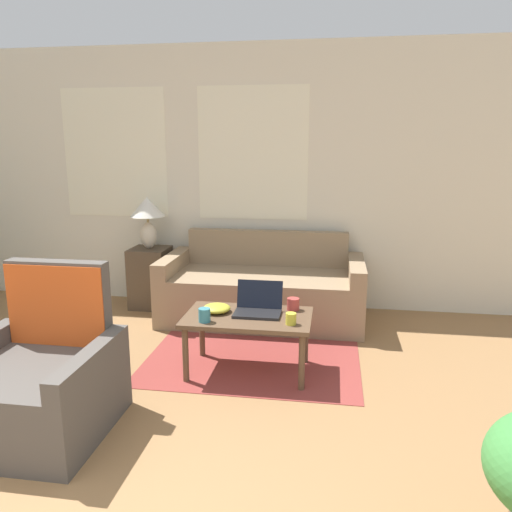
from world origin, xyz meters
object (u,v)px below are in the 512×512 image
(table_lamp, at_px, (148,213))
(coffee_table, at_px, (248,322))
(armchair, at_px, (39,384))
(couch, at_px, (263,291))
(cup_navy, at_px, (204,315))
(cup_yellow, at_px, (291,319))
(laptop, at_px, (258,306))
(cup_white, at_px, (293,304))
(snack_bowl, at_px, (217,308))

(table_lamp, distance_m, coffee_table, 1.93)
(armchair, distance_m, coffee_table, 1.42)
(couch, distance_m, table_lamp, 1.39)
(cup_navy, distance_m, cup_yellow, 0.60)
(table_lamp, distance_m, cup_yellow, 2.21)
(armchair, height_order, coffee_table, armchair)
(coffee_table, relative_size, cup_yellow, 11.35)
(laptop, distance_m, cup_white, 0.27)
(armchair, xyz_separation_m, coffee_table, (1.09, 0.91, 0.11))
(table_lamp, distance_m, cup_white, 2.01)
(cup_yellow, bearing_deg, table_lamp, 136.64)
(cup_yellow, bearing_deg, couch, 106.06)
(armchair, bearing_deg, cup_white, 37.78)
(coffee_table, xyz_separation_m, cup_yellow, (0.32, -0.13, 0.09))
(table_lamp, xyz_separation_m, cup_yellow, (1.57, -1.48, -0.49))
(couch, relative_size, cup_navy, 19.39)
(coffee_table, height_order, cup_yellow, cup_yellow)
(cup_yellow, relative_size, cup_white, 0.87)
(table_lamp, xyz_separation_m, cup_navy, (0.97, -1.52, -0.49))
(laptop, relative_size, snack_bowl, 1.66)
(coffee_table, bearing_deg, laptop, 44.94)
(couch, distance_m, coffee_table, 1.19)
(armchair, bearing_deg, snack_bowl, 48.14)
(table_lamp, height_order, coffee_table, table_lamp)
(couch, bearing_deg, cup_navy, -99.17)
(couch, distance_m, laptop, 1.15)
(cup_yellow, distance_m, cup_white, 0.31)
(table_lamp, xyz_separation_m, snack_bowl, (1.01, -1.31, -0.50))
(cup_yellow, bearing_deg, coffee_table, 157.69)
(coffee_table, xyz_separation_m, cup_white, (0.31, 0.18, 0.10))
(couch, distance_m, cup_navy, 1.39)
(cup_navy, bearing_deg, snack_bowl, 80.23)
(table_lamp, xyz_separation_m, laptop, (1.31, -1.28, -0.48))
(cup_white, height_order, snack_bowl, cup_white)
(cup_yellow, xyz_separation_m, snack_bowl, (-0.56, 0.17, -0.01))
(cup_white, distance_m, snack_bowl, 0.57)
(cup_navy, bearing_deg, laptop, 34.90)
(laptop, bearing_deg, coffee_table, -135.06)
(snack_bowl, bearing_deg, laptop, 4.88)
(armchair, height_order, cup_navy, armchair)
(armchair, bearing_deg, cup_navy, 42.15)
(table_lamp, relative_size, cup_white, 5.65)
(armchair, bearing_deg, laptop, 40.15)
(cup_navy, xyz_separation_m, cup_white, (0.59, 0.35, -0.00))
(armchair, xyz_separation_m, snack_bowl, (0.85, 0.95, 0.20))
(cup_white, relative_size, snack_bowl, 0.45)
(couch, xyz_separation_m, cup_navy, (-0.22, -1.36, 0.22))
(armchair, distance_m, cup_navy, 1.12)
(cup_navy, bearing_deg, cup_yellow, 3.99)
(armchair, height_order, snack_bowl, armchair)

